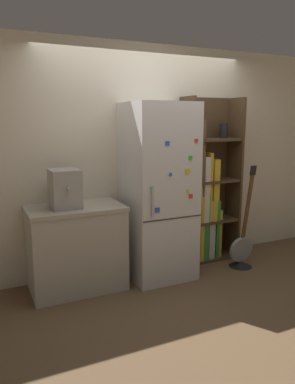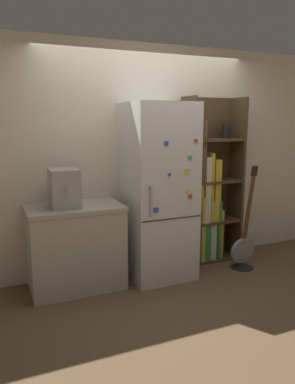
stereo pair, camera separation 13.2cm
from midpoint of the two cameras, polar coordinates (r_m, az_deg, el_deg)
ground_plane at (r=4.34m, az=3.10°, el=-12.91°), size 16.00×16.00×0.00m
wall_back at (r=4.43m, az=0.52°, el=5.04°), size 8.00×0.05×2.60m
refrigerator at (r=4.15m, az=2.55°, el=0.02°), size 0.70×0.70×1.94m
bookshelf at (r=4.69m, az=9.56°, el=-0.25°), size 0.73×0.33×2.02m
kitchen_counter at (r=4.02m, az=-9.97°, el=-8.23°), size 0.97×0.60×0.89m
espresso_machine at (r=3.82m, az=-11.61°, el=0.58°), size 0.28×0.37×0.39m
guitar at (r=4.70m, az=15.10°, el=-9.05°), size 0.31×0.29×1.25m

